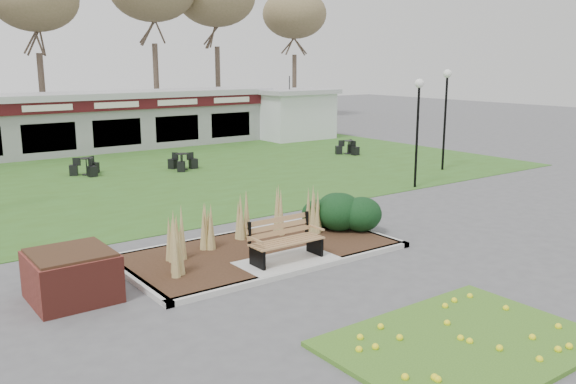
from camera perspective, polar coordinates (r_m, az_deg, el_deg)
ground at (r=13.40m, az=0.29°, el=-7.09°), size 100.00×100.00×0.00m
lawn at (r=23.82m, az=-17.15°, el=0.97°), size 34.00×16.00×0.02m
flower_bed at (r=10.33m, az=16.08°, el=-13.26°), size 4.20×3.00×0.16m
planting_bed at (r=15.05m, az=1.13°, el=-3.45°), size 6.75×3.40×1.27m
park_bench at (r=13.41m, az=-0.34°, el=-4.43°), size 1.70×0.66×0.93m
brick_planter at (r=12.25m, az=-19.59°, el=-7.35°), size 1.50×1.50×0.95m
food_pavilion at (r=31.20m, az=-22.21°, el=5.88°), size 24.60×3.40×2.90m
service_hut at (r=35.28m, az=0.53°, el=7.36°), size 4.40×3.40×2.83m
lamp_post_mid_right at (r=21.77m, az=12.09°, el=7.61°), size 0.32×0.32×3.82m
lamp_post_far_right at (r=25.60m, az=14.58°, el=8.57°), size 0.34×0.34×4.08m
bistro_set_b at (r=25.50m, az=-9.85°, el=2.58°), size 1.12×1.26×0.67m
bistro_set_c at (r=25.22m, az=-18.31°, el=2.03°), size 1.26×1.16×0.67m
bistro_set_d at (r=29.52m, az=5.67°, el=3.98°), size 1.22×1.08×0.65m
patio_umbrella at (r=35.09m, az=0.13°, el=7.53°), size 2.57×2.59×2.47m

